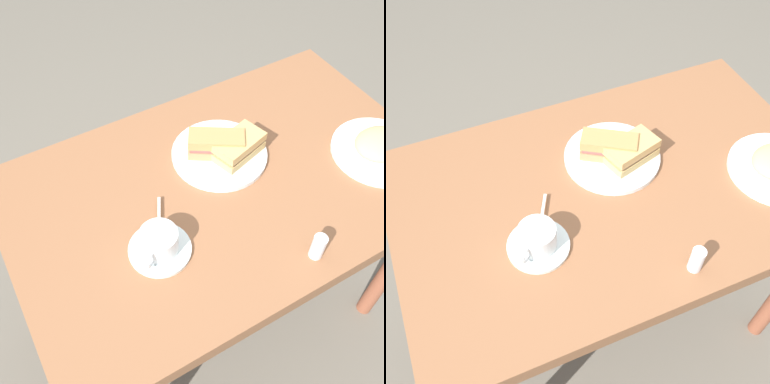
# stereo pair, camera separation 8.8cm
# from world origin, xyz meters

# --- Properties ---
(ground_plane) EXTENTS (6.00, 6.00, 0.00)m
(ground_plane) POSITION_xyz_m (0.00, 0.00, 0.00)
(ground_plane) COLOR #6B6357
(dining_table) EXTENTS (1.15, 0.72, 0.77)m
(dining_table) POSITION_xyz_m (0.00, 0.00, 0.68)
(dining_table) COLOR #8E5A3A
(dining_table) RESTS_ON ground_plane
(sandwich_plate) EXTENTS (0.26, 0.26, 0.01)m
(sandwich_plate) POSITION_xyz_m (-0.03, -0.09, 0.78)
(sandwich_plate) COLOR silver
(sandwich_plate) RESTS_ON dining_table
(sandwich_front) EXTENTS (0.16, 0.13, 0.06)m
(sandwich_front) POSITION_xyz_m (-0.02, -0.09, 0.82)
(sandwich_front) COLOR tan
(sandwich_front) RESTS_ON sandwich_plate
(sandwich_back) EXTENTS (0.16, 0.12, 0.06)m
(sandwich_back) POSITION_xyz_m (-0.07, -0.06, 0.82)
(sandwich_back) COLOR tan
(sandwich_back) RESTS_ON sandwich_plate
(coffee_saucer) EXTENTS (0.15, 0.15, 0.01)m
(coffee_saucer) POSITION_xyz_m (0.25, 0.10, 0.78)
(coffee_saucer) COLOR silver
(coffee_saucer) RESTS_ON dining_table
(coffee_cup) EXTENTS (0.10, 0.10, 0.06)m
(coffee_cup) POSITION_xyz_m (0.25, 0.10, 0.82)
(coffee_cup) COLOR silver
(coffee_cup) RESTS_ON coffee_saucer
(spoon) EXTENTS (0.06, 0.09, 0.01)m
(spoon) POSITION_xyz_m (0.21, 0.03, 0.79)
(spoon) COLOR silver
(spoon) RESTS_ON coffee_saucer
(salt_shaker) EXTENTS (0.03, 0.03, 0.07)m
(salt_shaker) POSITION_xyz_m (-0.06, 0.29, 0.81)
(salt_shaker) COLOR silver
(salt_shaker) RESTS_ON dining_table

